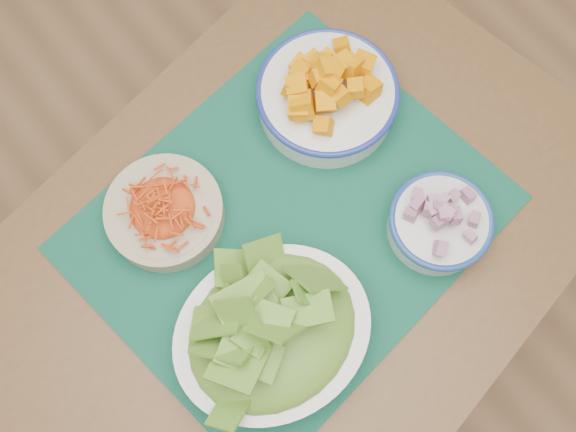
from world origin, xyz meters
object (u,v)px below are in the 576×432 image
object	(u,v)px
placemat	(288,222)
squash_bowl	(328,91)
lettuce_bowl	(272,332)
onion_bowl	(440,222)
table	(278,273)
carrot_bowl	(164,210)

from	to	relation	value
placemat	squash_bowl	world-z (taller)	squash_bowl
squash_bowl	lettuce_bowl	size ratio (longest dim) A/B	0.85
onion_bowl	placemat	bearing A→B (deg)	138.87
squash_bowl	lettuce_bowl	bearing A→B (deg)	-140.75
table	carrot_bowl	bearing A→B (deg)	111.34
carrot_bowl	squash_bowl	bearing A→B (deg)	-0.82
carrot_bowl	lettuce_bowl	size ratio (longest dim) A/B	0.71
placemat	onion_bowl	size ratio (longest dim) A/B	3.63
table	onion_bowl	size ratio (longest dim) A/B	7.21
placemat	lettuce_bowl	size ratio (longest dim) A/B	1.88
table	squash_bowl	world-z (taller)	squash_bowl
table	carrot_bowl	xyz separation A→B (m)	(-0.09, 0.15, 0.15)
squash_bowl	lettuce_bowl	distance (m)	0.38
onion_bowl	table	bearing A→B (deg)	151.76
carrot_bowl	lettuce_bowl	bearing A→B (deg)	-86.40
placemat	lettuce_bowl	xyz separation A→B (m)	(-0.12, -0.12, 0.07)
lettuce_bowl	onion_bowl	bearing A→B (deg)	4.73
table	placemat	world-z (taller)	placemat
squash_bowl	onion_bowl	size ratio (longest dim) A/B	1.64
placemat	squash_bowl	distance (m)	0.21
carrot_bowl	squash_bowl	size ratio (longest dim) A/B	0.84
table	placemat	xyz separation A→B (m)	(0.05, 0.03, 0.12)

